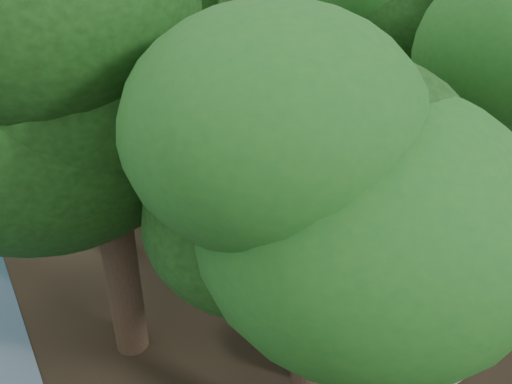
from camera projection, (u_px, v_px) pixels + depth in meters
ground at (307, 257)px, 13.55m from camera, size 120.00×120.00×0.00m
sand_beach at (116, 105)px, 25.54m from camera, size 40.00×22.00×0.02m
boardwalk at (286, 238)px, 14.28m from camera, size 2.00×12.00×0.12m
backpack_left_a at (420, 355)px, 9.67m from camera, size 0.45×0.33×0.82m
backpack_left_b at (392, 338)px, 10.13m from camera, size 0.45×0.36×0.75m
backpack_left_c at (376, 321)px, 10.53m from camera, size 0.54×0.47×0.84m
backpack_right_a at (461, 328)px, 10.45m from camera, size 0.40×0.30×0.66m
backpack_right_b at (445, 317)px, 10.70m from camera, size 0.47×0.38×0.75m
backpack_right_c at (419, 299)px, 11.31m from camera, size 0.40×0.31×0.64m
backpack_right_d at (396, 282)px, 11.88m from camera, size 0.40×0.29×0.60m
duffel_right_khaki at (380, 273)px, 12.37m from camera, size 0.48×0.66×0.41m
duffel_right_black at (358, 262)px, 12.74m from camera, size 0.56×0.80×0.47m
suitcase_on_boardwalk at (352, 303)px, 11.20m from camera, size 0.42×0.25×0.63m
lone_suitcase_on_sand at (190, 149)px, 19.32m from camera, size 0.45×0.27×0.70m
hat_brown at (396, 323)px, 9.89m from camera, size 0.41×0.41×0.12m
hat_white at (381, 304)px, 10.27m from camera, size 0.40×0.40×0.13m
kayak at (72, 148)px, 19.90m from camera, size 1.86×3.38×0.33m
sun_lounger at (226, 123)px, 22.11m from camera, size 1.08×2.15×0.66m
tree_right_b at (479, 35)px, 13.13m from camera, size 6.07×6.07×10.84m
tree_right_c at (373, 66)px, 14.60m from camera, size 5.02×5.02×8.70m
tree_right_d at (360, 26)px, 16.75m from camera, size 5.50×5.50×10.08m
tree_right_e at (286, 45)px, 18.49m from camera, size 4.60×4.60×8.28m
tree_right_f at (299, 6)px, 21.16m from camera, size 5.69×5.69×10.16m
tree_left_a at (316, 254)px, 6.84m from camera, size 4.68×4.68×7.80m
tree_left_b at (101, 136)px, 8.47m from camera, size 5.27×5.27×9.49m
tree_left_c at (102, 100)px, 11.73m from camera, size 4.98×4.98×8.66m
tree_back_a at (71, 20)px, 22.10m from camera, size 5.07×5.07×8.77m
palm_right_a at (267, 63)px, 18.37m from camera, size 4.16×4.16×7.10m
palm_right_b at (259, 27)px, 22.10m from camera, size 4.27×4.27×8.24m
palm_right_c at (177, 44)px, 22.42m from camera, size 4.28×4.28×6.81m
palm_left_a at (63, 100)px, 14.94m from camera, size 4.23×4.23×6.73m
rock_left_b at (264, 321)px, 11.17m from camera, size 0.32×0.29×0.18m
rock_left_c at (233, 258)px, 13.22m from camera, size 0.57×0.51×0.31m
rock_left_d at (185, 220)px, 15.09m from camera, size 0.34×0.31×0.19m
rock_right_a at (451, 297)px, 11.86m from camera, size 0.41×0.37×0.23m
rock_right_b at (418, 248)px, 13.69m from camera, size 0.49×0.44×0.27m
rock_right_c at (325, 216)px, 15.33m from camera, size 0.33×0.29×0.18m
shrub_left_a at (319, 343)px, 9.90m from camera, size 1.26×1.26×1.14m
shrub_left_b at (236, 246)px, 13.34m from camera, size 0.85×0.85×0.77m
shrub_left_c at (136, 203)px, 15.24m from camera, size 1.09×1.09×0.98m
shrub_right_a at (445, 257)px, 12.70m from camera, size 1.07×1.07×0.96m
shrub_right_b at (336, 197)px, 15.54m from camera, size 1.11×1.11×1.00m
shrub_right_c at (253, 158)px, 18.47m from camera, size 0.93×0.93×0.84m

